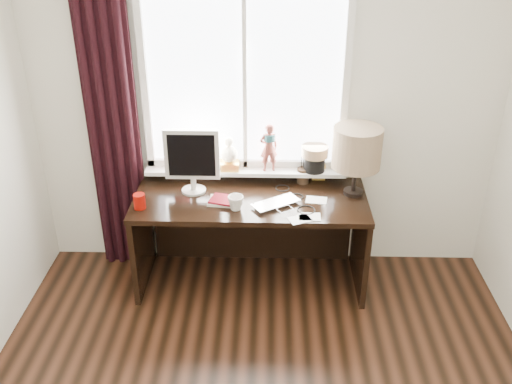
{
  "coord_description": "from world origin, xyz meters",
  "views": [
    {
      "loc": [
        0.04,
        -2.01,
        2.74
      ],
      "look_at": [
        -0.05,
        1.25,
        1.0
      ],
      "focal_mm": 40.0,
      "sensor_mm": 36.0,
      "label": 1
    }
  ],
  "objects_px": {
    "mug": "(236,202)",
    "red_cup": "(140,201)",
    "desk": "(251,220)",
    "monitor": "(192,157)",
    "table_lamp": "(357,149)",
    "laptop": "(276,203)"
  },
  "relations": [
    {
      "from": "mug",
      "to": "red_cup",
      "type": "height_order",
      "value": "mug"
    },
    {
      "from": "mug",
      "to": "desk",
      "type": "distance_m",
      "value": 0.41
    },
    {
      "from": "monitor",
      "to": "table_lamp",
      "type": "bearing_deg",
      "value": -0.41
    },
    {
      "from": "laptop",
      "to": "desk",
      "type": "bearing_deg",
      "value": 99.91
    },
    {
      "from": "desk",
      "to": "monitor",
      "type": "xyz_separation_m",
      "value": [
        -0.43,
        -0.01,
        0.52
      ]
    },
    {
      "from": "mug",
      "to": "monitor",
      "type": "distance_m",
      "value": 0.47
    },
    {
      "from": "mug",
      "to": "table_lamp",
      "type": "distance_m",
      "value": 0.94
    },
    {
      "from": "desk",
      "to": "table_lamp",
      "type": "bearing_deg",
      "value": -1.19
    },
    {
      "from": "laptop",
      "to": "desk",
      "type": "distance_m",
      "value": 0.38
    },
    {
      "from": "mug",
      "to": "monitor",
      "type": "height_order",
      "value": "monitor"
    },
    {
      "from": "laptop",
      "to": "mug",
      "type": "xyz_separation_m",
      "value": [
        -0.28,
        -0.07,
        0.04
      ]
    },
    {
      "from": "desk",
      "to": "monitor",
      "type": "height_order",
      "value": "monitor"
    },
    {
      "from": "laptop",
      "to": "red_cup",
      "type": "relative_size",
      "value": 3.18
    },
    {
      "from": "red_cup",
      "to": "desk",
      "type": "distance_m",
      "value": 0.87
    },
    {
      "from": "laptop",
      "to": "table_lamp",
      "type": "bearing_deg",
      "value": -14.82
    },
    {
      "from": "mug",
      "to": "table_lamp",
      "type": "height_order",
      "value": "table_lamp"
    },
    {
      "from": "mug",
      "to": "monitor",
      "type": "bearing_deg",
      "value": 141.29
    },
    {
      "from": "monitor",
      "to": "table_lamp",
      "type": "relative_size",
      "value": 0.94
    },
    {
      "from": "laptop",
      "to": "table_lamp",
      "type": "relative_size",
      "value": 0.66
    },
    {
      "from": "monitor",
      "to": "table_lamp",
      "type": "xyz_separation_m",
      "value": [
        1.18,
        -0.01,
        0.09
      ]
    },
    {
      "from": "mug",
      "to": "monitor",
      "type": "relative_size",
      "value": 0.23
    },
    {
      "from": "table_lamp",
      "to": "desk",
      "type": "bearing_deg",
      "value": 178.81
    }
  ]
}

